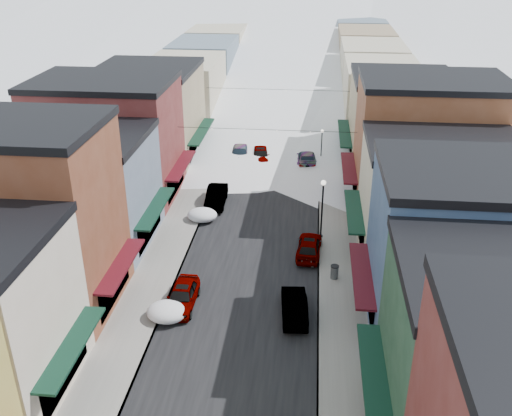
% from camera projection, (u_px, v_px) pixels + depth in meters
% --- Properties ---
extents(road, '(10.00, 160.00, 0.01)m').
position_uv_depth(road, '(279.00, 128.00, 72.36)').
color(road, black).
rests_on(road, ground).
extents(sidewalk_left, '(3.20, 160.00, 0.15)m').
position_uv_depth(sidewalk_left, '(228.00, 126.00, 72.93)').
color(sidewalk_left, gray).
rests_on(sidewalk_left, ground).
extents(sidewalk_right, '(3.20, 160.00, 0.15)m').
position_uv_depth(sidewalk_right, '(332.00, 129.00, 71.72)').
color(sidewalk_right, gray).
rests_on(sidewalk_right, ground).
extents(curb_left, '(0.10, 160.00, 0.15)m').
position_uv_depth(curb_left, '(240.00, 126.00, 72.79)').
color(curb_left, slate).
rests_on(curb_left, ground).
extents(curb_right, '(0.10, 160.00, 0.15)m').
position_uv_depth(curb_right, '(319.00, 129.00, 71.86)').
color(curb_right, slate).
rests_on(curb_right, ground).
extents(bldg_l_brick_near, '(12.30, 8.20, 12.50)m').
position_uv_depth(bldg_l_brick_near, '(21.00, 218.00, 35.48)').
color(bldg_l_brick_near, brown).
rests_on(bldg_l_brick_near, ground).
extents(bldg_l_grayblue, '(11.30, 9.20, 9.00)m').
position_uv_depth(bldg_l_grayblue, '(83.00, 189.00, 43.81)').
color(bldg_l_grayblue, slate).
rests_on(bldg_l_grayblue, ground).
extents(bldg_l_brick_far, '(13.30, 9.20, 11.00)m').
position_uv_depth(bldg_l_brick_far, '(108.00, 139.00, 51.54)').
color(bldg_l_brick_far, maroon).
rests_on(bldg_l_brick_far, ground).
extents(bldg_l_tan, '(11.30, 11.20, 10.00)m').
position_uv_depth(bldg_l_tan, '(149.00, 114.00, 60.63)').
color(bldg_l_tan, tan).
rests_on(bldg_l_tan, ground).
extents(bldg_r_green, '(11.30, 9.20, 9.50)m').
position_uv_depth(bldg_r_green, '(501.00, 357.00, 26.05)').
color(bldg_r_green, '#1F422C').
rests_on(bldg_r_green, ground).
extents(bldg_r_blue, '(11.30, 9.20, 10.50)m').
position_uv_depth(bldg_r_blue, '(460.00, 250.00, 33.90)').
color(bldg_r_blue, '#334E75').
rests_on(bldg_r_blue, ground).
extents(bldg_r_cream, '(12.30, 9.20, 9.00)m').
position_uv_depth(bldg_r_cream, '(438.00, 199.00, 42.25)').
color(bldg_r_cream, beige).
rests_on(bldg_r_cream, ground).
extents(bldg_r_brick_far, '(13.30, 9.20, 11.50)m').
position_uv_depth(bldg_r_brick_far, '(427.00, 143.00, 49.74)').
color(bldg_r_brick_far, brown).
rests_on(bldg_r_brick_far, ground).
extents(bldg_r_tan, '(11.30, 11.20, 9.50)m').
position_uv_depth(bldg_r_tan, '(400.00, 120.00, 59.23)').
color(bldg_r_tan, '#9D8C67').
rests_on(bldg_r_tan, ground).
extents(distant_blocks, '(34.00, 55.00, 8.00)m').
position_uv_depth(distant_blocks, '(289.00, 61.00, 91.25)').
color(distant_blocks, gray).
rests_on(distant_blocks, ground).
extents(overhead_cables, '(16.40, 15.04, 0.04)m').
position_uv_depth(overhead_cables, '(272.00, 107.00, 58.46)').
color(overhead_cables, black).
rests_on(overhead_cables, ground).
extents(car_silver_sedan, '(1.82, 4.46, 1.52)m').
position_uv_depth(car_silver_sedan, '(182.00, 296.00, 37.45)').
color(car_silver_sedan, gray).
rests_on(car_silver_sedan, ground).
extents(car_dark_hatch, '(1.83, 4.83, 1.57)m').
position_uv_depth(car_dark_hatch, '(216.00, 196.00, 51.62)').
color(car_dark_hatch, black).
rests_on(car_dark_hatch, ground).
extents(car_silver_wagon, '(2.54, 5.55, 1.57)m').
position_uv_depth(car_silver_wagon, '(240.00, 154.00, 61.57)').
color(car_silver_wagon, gray).
rests_on(car_silver_wagon, ground).
extents(car_green_sedan, '(1.98, 4.66, 1.49)m').
position_uv_depth(car_green_sedan, '(294.00, 306.00, 36.45)').
color(car_green_sedan, black).
rests_on(car_green_sedan, ground).
extents(car_gray_suv, '(2.09, 4.60, 1.53)m').
position_uv_depth(car_gray_suv, '(309.00, 246.00, 43.42)').
color(car_gray_suv, '#96999F').
rests_on(car_gray_suv, ground).
extents(car_black_sedan, '(2.42, 5.38, 1.53)m').
position_uv_depth(car_black_sedan, '(307.00, 158.00, 60.47)').
color(car_black_sedan, black).
rests_on(car_black_sedan, ground).
extents(car_lane_silver, '(2.46, 4.99, 1.64)m').
position_uv_depth(car_lane_silver, '(261.00, 155.00, 61.27)').
color(car_lane_silver, gray).
rests_on(car_lane_silver, ground).
extents(car_lane_white, '(2.30, 4.94, 1.37)m').
position_uv_depth(car_lane_white, '(297.00, 116.00, 75.00)').
color(car_lane_white, silver).
rests_on(car_lane_white, ground).
extents(trash_can, '(0.60, 0.60, 1.01)m').
position_uv_depth(trash_can, '(334.00, 272.00, 40.29)').
color(trash_can, '#535558').
rests_on(trash_can, sidewalk_right).
extents(streetlamp_near, '(0.41, 0.41, 4.94)m').
position_uv_depth(streetlamp_near, '(322.00, 202.00, 44.74)').
color(streetlamp_near, black).
rests_on(streetlamp_near, sidewalk_right).
extents(streetlamp_far, '(0.32, 0.32, 3.88)m').
position_uv_depth(streetlamp_far, '(322.00, 143.00, 59.47)').
color(streetlamp_far, black).
rests_on(streetlamp_far, sidewalk_right).
extents(snow_pile_mid, '(2.65, 2.83, 1.12)m').
position_uv_depth(snow_pile_mid, '(168.00, 311.00, 36.30)').
color(snow_pile_mid, white).
rests_on(snow_pile_mid, ground).
extents(snow_pile_far, '(2.56, 2.78, 1.08)m').
position_uv_depth(snow_pile_far, '(203.00, 215.00, 48.85)').
color(snow_pile_far, white).
rests_on(snow_pile_far, ground).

